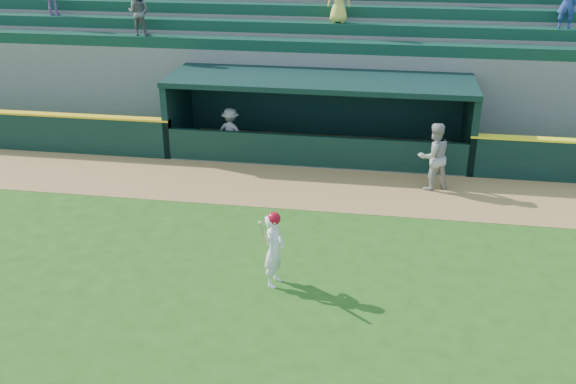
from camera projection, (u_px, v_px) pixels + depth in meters
name	position (u px, v px, depth m)	size (l,w,h in m)	color
ground	(276.00, 278.00, 13.63)	(120.00, 120.00, 0.00)	#224D13
warning_track	(307.00, 187.00, 18.05)	(40.00, 3.00, 0.01)	olive
dugout_player_front	(434.00, 156.00, 17.62)	(0.93, 0.72, 1.91)	#9D9D98
dugout_player_inside	(231.00, 132.00, 20.14)	(0.99, 0.57, 1.54)	#999994
dugout	(320.00, 110.00, 20.31)	(9.40, 2.80, 2.46)	#62635E
stands	(335.00, 49.00, 24.02)	(34.50, 6.25, 7.59)	slate
batter_at_plate	(274.00, 248.00, 13.09)	(0.48, 0.81, 1.67)	white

